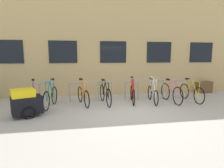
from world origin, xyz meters
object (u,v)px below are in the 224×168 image
Objects in this scene: bicycle_purple at (34,97)px; bicycle_pink at (171,93)px; bicycle_yellow at (191,92)px; bicycle_red at (132,93)px; bicycle_orange at (83,95)px; bicycle_black at (105,94)px; bike_trailer at (26,102)px; bicycle_teal at (51,97)px; planter_box at (204,87)px; bicycle_white at (153,93)px.

bicycle_pink is at bearing -1.36° from bicycle_purple.
bicycle_yellow is 1.09× the size of bicycle_red.
bicycle_orange is 4.63m from bicycle_yellow.
bicycle_black is at bearing 179.91° from bicycle_red.
bicycle_pink is 1.08× the size of bicycle_red.
bicycle_purple reaches higher than bike_trailer.
bicycle_red is (2.05, -0.00, 0.00)m from bicycle_orange.
bicycle_teal is 2.13m from bicycle_black.
bike_trailer is at bearing -169.90° from bicycle_pink.
bicycle_teal is 7.83m from planter_box.
bicycle_orange is 1.85m from bicycle_purple.
bicycle_purple is (-3.90, -0.08, 0.01)m from bicycle_red.
bicycle_orange is 0.91× the size of bicycle_black.
bicycle_black is 1.12× the size of bicycle_red.
bicycle_teal is 5.87m from bicycle_yellow.
bicycle_orange and bicycle_pink have the same top height.
bicycle_black is 5.73m from planter_box.
bicycle_red is at bearing 17.07° from bike_trailer.
bicycle_red reaches higher than bicycle_orange.
bicycle_teal is 1.24m from bicycle_orange.
bicycle_black reaches higher than planter_box.
bicycle_teal is 0.98× the size of bicycle_pink.
bicycle_purple is 1.19× the size of bike_trailer.
bicycle_white is at bearing 177.48° from bicycle_yellow.
planter_box is at bearing 11.40° from bicycle_teal.
bike_trailer is (0.01, -1.12, 0.07)m from bicycle_purple.
bicycle_pink is at bearing -3.31° from bicycle_orange.
bicycle_white is at bearing 173.66° from bicycle_pink.
bicycle_black is at bearing 175.66° from bicycle_pink.
bicycle_orange is 0.96× the size of bicycle_white.
bicycle_pink is 2.80m from bicycle_black.
planter_box is (4.39, 1.41, -0.08)m from bicycle_red.
bicycle_red reaches higher than bicycle_yellow.
bicycle_red reaches higher than bicycle_purple.
bicycle_pink is 5.54m from bicycle_purple.
bicycle_yellow is 0.97× the size of bicycle_black.
bicycle_pink is 5.62m from bike_trailer.
bicycle_orange is (1.24, 0.14, -0.02)m from bicycle_teal.
bicycle_white is (-0.79, 0.09, -0.03)m from bicycle_pink.
bicycle_teal is at bearing -177.66° from bicycle_red.
planter_box is at bearing 23.45° from bicycle_white.
bicycle_teal reaches higher than bicycle_orange.
bicycle_yellow is at bearing -2.49° from bicycle_orange.
bicycle_teal reaches higher than bicycle_purple.
planter_box is (6.44, 1.41, -0.08)m from bicycle_orange.
bicycle_purple is at bearing 178.94° from bicycle_yellow.
bicycle_yellow is 1.03× the size of bicycle_white.
bicycle_purple is 1.01× the size of bicycle_white.
bicycle_orange reaches higher than bike_trailer.
bicycle_pink is at bearing -4.34° from bicycle_black.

